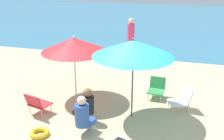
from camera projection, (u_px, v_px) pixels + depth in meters
name	position (u px, v px, depth m)	size (l,w,h in m)	color
ground_plane	(120.00, 121.00, 7.49)	(40.00, 40.00, 0.00)	#CCB789
sea_water	(171.00, 22.00, 19.35)	(40.00, 16.00, 0.01)	teal
umbrella_teal	(133.00, 48.00, 7.09)	(1.97, 1.97, 2.06)	#4C4C51
umbrella_red	(74.00, 45.00, 8.25)	(1.81, 1.81, 1.84)	silver
beach_chair_a	(157.00, 88.00, 8.70)	(0.48, 0.57, 0.56)	#33934C
beach_chair_b	(182.00, 99.00, 7.95)	(0.70, 0.64, 0.62)	white
beach_chair_c	(37.00, 103.00, 7.67)	(0.63, 0.63, 0.62)	red
person_a	(86.00, 105.00, 7.32)	(0.55, 0.36, 0.90)	black
person_b	(83.00, 115.00, 6.74)	(0.39, 0.55, 0.98)	#2D519E
person_c	(131.00, 39.00, 11.65)	(0.27, 0.27, 1.69)	#DB3866
swim_ring	(40.00, 133.00, 6.86)	(0.45, 0.45, 0.11)	yellow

